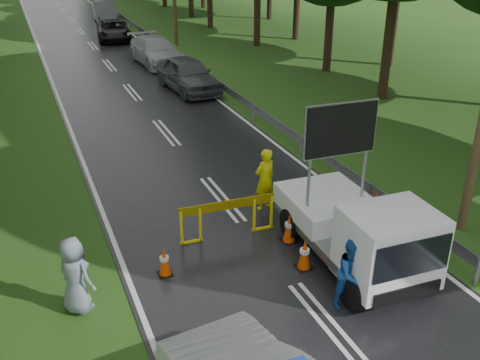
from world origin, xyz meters
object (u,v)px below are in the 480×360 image
officer (265,180)px  queue_car_third (114,30)px  civilian (352,273)px  queue_car_second (156,51)px  barrier (227,210)px  queue_car_fourth (105,12)px  work_truck (360,230)px  queue_car_first (188,74)px

officer → queue_car_third: (0.85, 26.58, -0.24)m
officer → civilian: bearing=74.1°
queue_car_second → queue_car_third: 8.34m
barrier → officer: bearing=36.5°
queue_car_fourth → queue_car_second: bearing=-86.4°
queue_car_third → queue_car_fourth: queue_car_fourth is taller
work_truck → civilian: bearing=-127.4°
officer → queue_car_first: officer is taller
work_truck → queue_car_first: size_ratio=0.98×
barrier → queue_car_third: 27.68m
work_truck → queue_car_fourth: bearing=90.9°
queue_car_first → officer: bearing=-102.6°
queue_car_fourth → barrier: bearing=-91.5°
officer → civilian: (-0.15, -4.50, -0.12)m
officer → queue_car_third: bearing=-105.9°
queue_car_third → work_truck: bearing=-83.1°
work_truck → officer: bearing=105.3°
officer → queue_car_fourth: 34.79m
queue_car_first → queue_car_third: 14.33m
work_truck → officer: 3.47m
work_truck → barrier: 3.30m
queue_car_third → queue_car_fourth: size_ratio=0.96×
work_truck → queue_car_second: bearing=89.9°
queue_car_second → queue_car_fourth: size_ratio=1.05×
work_truck → barrier: size_ratio=1.84×
queue_car_first → queue_car_fourth: queue_car_fourth is taller
civilian → queue_car_fourth: 39.30m
queue_car_second → barrier: bearing=-103.4°
barrier → civilian: 3.75m
work_truck → queue_car_first: 15.69m
civilian → queue_car_third: (1.00, 31.08, -0.12)m
queue_car_second → queue_car_fourth: queue_car_fourth is taller
queue_car_second → queue_car_third: size_ratio=1.10×
officer → queue_car_second: officer is taller
civilian → queue_car_first: size_ratio=0.33×
barrier → queue_car_third: bearing=87.9°
queue_car_first → queue_car_third: size_ratio=0.99×
work_truck → civilian: 1.47m
work_truck → queue_car_fourth: size_ratio=0.93×
barrier → queue_car_third: queue_car_third is taller
officer → queue_car_second: (1.71, 18.28, -0.14)m
queue_car_third → queue_car_fourth: 8.22m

